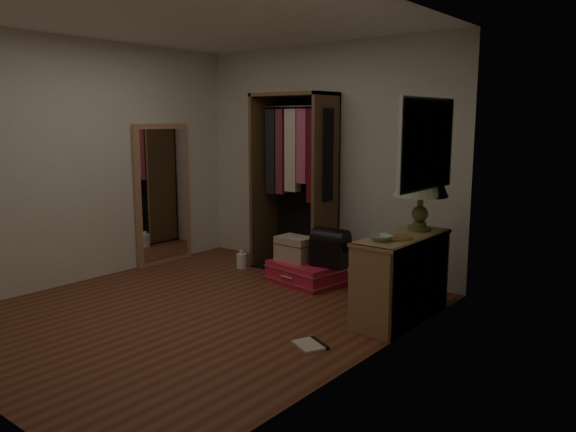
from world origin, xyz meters
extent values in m
plane|color=#5D2E1A|center=(0.00, 0.00, 0.00)|extent=(4.00, 4.00, 0.00)
cube|color=silver|center=(0.00, 2.00, 1.30)|extent=(3.50, 0.02, 2.60)
cube|color=silver|center=(1.75, 0.00, 1.30)|extent=(0.02, 4.00, 2.60)
cube|color=silver|center=(-1.75, 0.00, 1.30)|extent=(0.02, 4.00, 2.60)
cube|color=white|center=(0.00, 0.00, 2.60)|extent=(3.50, 4.00, 0.01)
cube|color=white|center=(1.73, 1.00, 1.55)|extent=(0.03, 0.96, 0.76)
cube|color=black|center=(1.73, 1.00, 1.55)|extent=(0.03, 0.90, 0.70)
cube|color=beige|center=(1.71, 1.00, 1.24)|extent=(0.01, 0.88, 0.02)
cube|color=beige|center=(1.71, 1.00, 1.32)|extent=(0.01, 0.88, 0.02)
cube|color=beige|center=(1.71, 1.00, 1.39)|extent=(0.01, 0.88, 0.02)
cube|color=beige|center=(1.71, 1.00, 1.47)|extent=(0.01, 0.88, 0.02)
cube|color=beige|center=(1.71, 1.00, 1.55)|extent=(0.01, 0.88, 0.02)
cube|color=beige|center=(1.71, 1.00, 1.63)|extent=(0.01, 0.88, 0.02)
cube|color=beige|center=(1.71, 1.00, 1.71)|extent=(0.01, 0.88, 0.02)
cube|color=beige|center=(1.71, 1.00, 1.78)|extent=(0.01, 0.88, 0.02)
cube|color=beige|center=(1.71, 1.00, 1.86)|extent=(0.01, 0.88, 0.02)
cube|color=#9C784B|center=(1.54, 0.46, 0.38)|extent=(0.40, 0.03, 0.75)
cube|color=#9C784B|center=(1.54, 1.54, 0.38)|extent=(0.40, 0.03, 0.75)
cube|color=#9C784B|center=(1.54, 1.00, 0.06)|extent=(0.40, 1.04, 0.03)
cube|color=#9C784B|center=(1.54, 1.00, 0.57)|extent=(0.40, 1.04, 0.03)
cube|color=#9C784B|center=(1.54, 1.00, 0.73)|extent=(0.42, 1.12, 0.03)
cube|color=brown|center=(1.73, 1.00, 0.38)|extent=(0.02, 1.10, 0.75)
cube|color=#9C784B|center=(1.53, 1.33, 0.65)|extent=(0.36, 0.38, 0.13)
cube|color=gray|center=(1.46, 0.52, 0.21)|extent=(0.17, 0.03, 0.27)
cube|color=#4C3833|center=(1.47, 0.56, 0.19)|extent=(0.20, 0.03, 0.23)
cube|color=#B7AD99|center=(1.45, 0.60, 0.23)|extent=(0.15, 0.03, 0.31)
cube|color=brown|center=(1.45, 0.63, 0.23)|extent=(0.17, 0.03, 0.31)
cube|color=#3F4C59|center=(1.45, 0.67, 0.20)|extent=(0.16, 0.03, 0.26)
cube|color=gray|center=(1.47, 0.72, 0.23)|extent=(0.20, 0.05, 0.30)
cube|color=#59594C|center=(1.46, 0.77, 0.19)|extent=(0.18, 0.04, 0.22)
cube|color=#B2724C|center=(1.45, 0.82, 0.21)|extent=(0.16, 0.04, 0.27)
cube|color=beige|center=(1.47, 0.87, 0.19)|extent=(0.21, 0.05, 0.23)
cube|color=#332D38|center=(1.45, 0.92, 0.22)|extent=(0.15, 0.03, 0.28)
cube|color=gray|center=(1.45, 0.96, 0.19)|extent=(0.17, 0.03, 0.24)
cube|color=#4C3833|center=(1.45, 1.02, 0.19)|extent=(0.17, 0.05, 0.22)
cube|color=#B7AD99|center=(1.46, 1.07, 0.20)|extent=(0.19, 0.04, 0.24)
cube|color=brown|center=(1.48, 1.13, 0.23)|extent=(0.22, 0.05, 0.31)
cube|color=#3F4C59|center=(1.47, 1.17, 0.23)|extent=(0.21, 0.03, 0.31)
cube|color=gray|center=(1.47, 1.22, 0.19)|extent=(0.19, 0.05, 0.22)
cube|color=#59594C|center=(1.47, 1.27, 0.19)|extent=(0.19, 0.04, 0.23)
cube|color=#B2724C|center=(1.45, 1.32, 0.21)|extent=(0.16, 0.03, 0.27)
cube|color=beige|center=(1.46, 1.36, 0.20)|extent=(0.18, 0.04, 0.24)
cube|color=#332D38|center=(1.48, 1.41, 0.22)|extent=(0.22, 0.05, 0.29)
cube|color=gray|center=(1.46, 1.46, 0.23)|extent=(0.18, 0.03, 0.30)
cube|color=brown|center=(-0.70, 1.74, 1.02)|extent=(0.04, 0.50, 2.05)
cube|color=brown|center=(0.20, 1.74, 1.02)|extent=(0.04, 0.50, 2.05)
cube|color=brown|center=(-0.25, 1.74, 2.03)|extent=(0.95, 0.50, 0.04)
cube|color=black|center=(-0.25, 1.98, 1.02)|extent=(0.95, 0.02, 2.05)
cube|color=black|center=(-0.25, 1.74, 0.01)|extent=(0.95, 0.50, 0.02)
cylinder|color=white|center=(-0.25, 1.74, 1.90)|extent=(0.87, 0.02, 0.02)
cube|color=black|center=(-0.54, 1.72, 1.37)|extent=(0.14, 0.14, 0.99)
cube|color=maroon|center=(-0.40, 1.72, 1.38)|extent=(0.10, 0.15, 0.98)
cube|color=beige|center=(-0.25, 1.72, 1.40)|extent=(0.16, 0.11, 0.94)
cube|color=#BF4C72|center=(-0.09, 1.72, 1.45)|extent=(0.13, 0.12, 0.83)
cube|color=#590F19|center=(0.05, 1.72, 1.35)|extent=(0.10, 0.14, 1.04)
cube|color=black|center=(0.19, 1.72, 1.37)|extent=(0.15, 0.15, 1.01)
cube|color=#B07E55|center=(-1.71, 1.00, 0.85)|extent=(0.05, 0.80, 1.70)
cube|color=white|center=(-1.68, 1.00, 0.85)|extent=(0.01, 0.68, 1.58)
cube|color=red|center=(0.22, 1.35, 0.12)|extent=(0.81, 0.63, 0.23)
cube|color=white|center=(0.22, 1.35, 0.05)|extent=(0.83, 0.65, 0.01)
cube|color=white|center=(0.22, 1.35, 0.18)|extent=(0.83, 0.65, 0.01)
cylinder|color=white|center=(0.18, 1.08, 0.12)|extent=(0.17, 0.04, 0.02)
cube|color=tan|center=(0.09, 1.33, 0.37)|extent=(0.40, 0.28, 0.27)
cube|color=brown|center=(0.09, 1.33, 0.42)|extent=(0.41, 0.29, 0.01)
cylinder|color=white|center=(0.09, 1.33, 0.51)|extent=(0.11, 0.02, 0.02)
cube|color=black|center=(0.51, 1.39, 0.37)|extent=(0.39, 0.27, 0.28)
cylinder|color=black|center=(0.51, 1.39, 0.52)|extent=(0.39, 0.27, 0.24)
cylinder|color=#515A2B|center=(1.54, 1.32, 0.77)|extent=(0.24, 0.24, 0.04)
cylinder|color=#515A2B|center=(1.54, 1.32, 0.81)|extent=(0.14, 0.14, 0.04)
sphere|color=#515A2B|center=(1.54, 1.32, 0.90)|extent=(0.17, 0.17, 0.15)
cylinder|color=#515A2B|center=(1.54, 1.32, 1.02)|extent=(0.06, 0.06, 0.09)
cone|color=beige|center=(1.54, 1.32, 1.21)|extent=(0.56, 0.56, 0.30)
cone|color=#E6EACB|center=(1.54, 1.32, 1.21)|extent=(0.50, 0.50, 0.28)
cylinder|color=#AD8D42|center=(1.54, 0.87, 0.76)|extent=(0.33, 0.33, 0.02)
imported|color=#98B69D|center=(1.49, 0.71, 0.77)|extent=(0.22, 0.22, 0.05)
cylinder|color=white|center=(-0.75, 1.38, 0.09)|extent=(0.15, 0.15, 0.17)
cylinder|color=white|center=(-0.75, 1.38, 0.19)|extent=(0.06, 0.06, 0.04)
cube|color=beige|center=(1.29, -0.01, 0.01)|extent=(0.32, 0.30, 0.02)
cube|color=black|center=(1.33, 0.07, 0.01)|extent=(0.25, 0.14, 0.02)
camera|label=1|loc=(3.75, -3.35, 1.74)|focal=35.00mm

